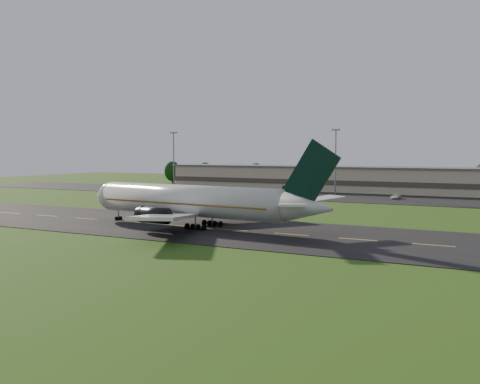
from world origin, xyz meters
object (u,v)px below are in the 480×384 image
at_px(airliner, 194,202).
at_px(light_mast_centre, 336,154).
at_px(service_vehicle_c, 396,197).
at_px(service_vehicle_a, 176,190).
at_px(terminal, 353,180).
at_px(light_mast_west, 174,153).
at_px(service_vehicle_b, 256,192).

bearing_deg(airliner, light_mast_centre, 93.02).
bearing_deg(light_mast_centre, service_vehicle_c, -19.33).
height_order(service_vehicle_a, service_vehicle_c, service_vehicle_a).
xyz_separation_m(terminal, service_vehicle_c, (18.33, -23.11, -3.27)).
height_order(airliner, light_mast_centre, light_mast_centre).
bearing_deg(light_mast_west, light_mast_centre, 0.00).
distance_m(airliner, light_mast_west, 99.45).
bearing_deg(airliner, service_vehicle_a, 130.25).
bearing_deg(light_mast_centre, service_vehicle_a, -163.86).
distance_m(terminal, service_vehicle_c, 29.67).
bearing_deg(airliner, terminal, 92.37).
xyz_separation_m(light_mast_centre, service_vehicle_c, (19.73, -6.92, -12.01)).
bearing_deg(service_vehicle_a, terminal, -3.80).
bearing_deg(light_mast_centre, airliner, -91.12).
relative_size(service_vehicle_b, service_vehicle_c, 0.83).
distance_m(airliner, service_vehicle_a, 81.45).
bearing_deg(terminal, airliner, -91.76).
height_order(terminal, service_vehicle_c, terminal).
bearing_deg(terminal, service_vehicle_a, -149.06).
bearing_deg(light_mast_west, terminal, 14.76).
height_order(light_mast_west, service_vehicle_b, light_mast_west).
bearing_deg(service_vehicle_a, light_mast_centre, -18.59).
xyz_separation_m(service_vehicle_b, service_vehicle_c, (41.89, 3.72, 0.01)).
relative_size(light_mast_centre, service_vehicle_a, 4.79).
height_order(airliner, service_vehicle_c, airliner).
distance_m(terminal, service_vehicle_a, 59.44).
height_order(airliner, light_mast_west, light_mast_west).
bearing_deg(service_vehicle_a, service_vehicle_b, -27.06).
bearing_deg(service_vehicle_a, service_vehicle_c, -28.63).
distance_m(light_mast_west, service_vehicle_c, 80.93).
height_order(light_mast_west, light_mast_centre, same).
bearing_deg(light_mast_west, service_vehicle_a, -53.79).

